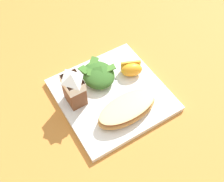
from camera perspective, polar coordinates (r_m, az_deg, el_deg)
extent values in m
plane|color=#C67A33|center=(0.76, 0.00, -1.15)|extent=(3.00, 3.00, 0.00)
cube|color=white|center=(0.76, 0.00, -0.80)|extent=(0.28, 0.28, 0.02)
ellipsoid|color=tan|center=(0.70, 2.91, -4.11)|extent=(0.09, 0.17, 0.03)
ellipsoid|color=maroon|center=(0.69, 2.95, -3.64)|extent=(0.08, 0.16, 0.01)
ellipsoid|color=#EAD184|center=(0.69, 2.97, -3.33)|extent=(0.08, 0.17, 0.01)
ellipsoid|color=#336023|center=(0.76, -2.92, 3.37)|extent=(0.10, 0.09, 0.04)
cube|color=#4C8433|center=(0.78, -3.62, 6.20)|extent=(0.04, 0.04, 0.01)
cube|color=#4C8433|center=(0.76, -0.49, 4.75)|extent=(0.03, 0.04, 0.01)
cube|color=#336023|center=(0.75, -2.84, 3.95)|extent=(0.04, 0.03, 0.01)
cube|color=#3D7028|center=(0.76, -5.28, 4.19)|extent=(0.04, 0.03, 0.01)
cube|color=#3D7028|center=(0.75, -4.05, 3.82)|extent=(0.03, 0.04, 0.01)
cube|color=#3D7028|center=(0.76, -5.80, 4.46)|extent=(0.04, 0.03, 0.01)
cube|color=brown|center=(0.71, -7.89, 0.14)|extent=(0.06, 0.04, 0.09)
cube|color=white|center=(0.68, -8.18, 1.68)|extent=(0.06, 0.04, 0.03)
pyramid|color=white|center=(0.66, -8.42, 2.94)|extent=(0.06, 0.04, 0.02)
ellipsoid|color=orange|center=(0.78, 4.13, 4.42)|extent=(0.06, 0.07, 0.04)
cube|color=gold|center=(0.79, 3.90, 5.31)|extent=(0.03, 0.05, 0.03)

